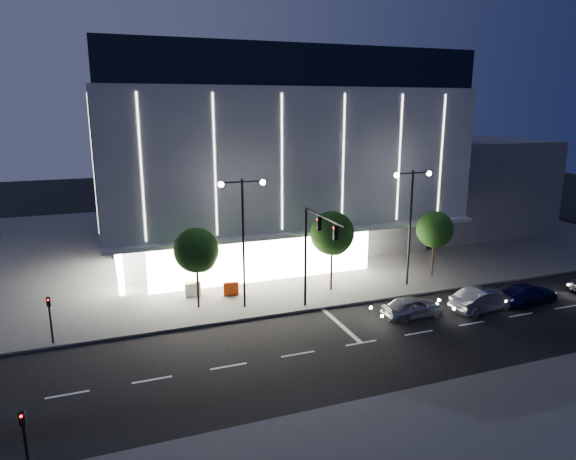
# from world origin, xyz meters

# --- Properties ---
(ground) EXTENTS (160.00, 160.00, 0.00)m
(ground) POSITION_xyz_m (0.00, 0.00, 0.00)
(ground) COLOR black
(ground) RESTS_ON ground
(sidewalk_museum) EXTENTS (70.00, 40.00, 0.15)m
(sidewalk_museum) POSITION_xyz_m (5.00, 24.00, 0.07)
(sidewalk_museum) COLOR #474747
(sidewalk_museum) RESTS_ON ground
(sidewalk_near) EXTENTS (70.00, 10.00, 0.15)m
(sidewalk_near) POSITION_xyz_m (5.00, -12.00, 0.07)
(sidewalk_near) COLOR #474747
(sidewalk_near) RESTS_ON ground
(museum) EXTENTS (30.00, 25.80, 18.00)m
(museum) POSITION_xyz_m (2.98, 22.31, 9.27)
(museum) COLOR #4C4C51
(museum) RESTS_ON ground
(annex_building) EXTENTS (16.00, 20.00, 10.00)m
(annex_building) POSITION_xyz_m (26.00, 24.00, 5.00)
(annex_building) COLOR #4C4C51
(annex_building) RESTS_ON ground
(traffic_mast) EXTENTS (0.33, 5.89, 7.07)m
(traffic_mast) POSITION_xyz_m (1.00, 3.34, 5.03)
(traffic_mast) COLOR black
(traffic_mast) RESTS_ON ground
(street_lamp_west) EXTENTS (3.16, 0.36, 9.00)m
(street_lamp_west) POSITION_xyz_m (-3.00, 6.00, 5.96)
(street_lamp_west) COLOR black
(street_lamp_west) RESTS_ON ground
(street_lamp_east) EXTENTS (3.16, 0.36, 9.00)m
(street_lamp_east) POSITION_xyz_m (10.00, 6.00, 5.96)
(street_lamp_east) COLOR black
(street_lamp_east) RESTS_ON ground
(ped_signal_far) EXTENTS (0.22, 0.24, 3.00)m
(ped_signal_far) POSITION_xyz_m (-15.00, 4.50, 1.89)
(ped_signal_far) COLOR black
(ped_signal_far) RESTS_ON ground
(ped_signal_near) EXTENTS (0.22, 0.24, 3.00)m
(ped_signal_near) POSITION_xyz_m (-15.00, -7.50, 1.89)
(ped_signal_near) COLOR black
(ped_signal_near) RESTS_ON ground
(tree_left) EXTENTS (3.02, 3.02, 5.72)m
(tree_left) POSITION_xyz_m (-5.97, 7.02, 4.03)
(tree_left) COLOR black
(tree_left) RESTS_ON ground
(tree_mid) EXTENTS (3.25, 3.25, 6.15)m
(tree_mid) POSITION_xyz_m (4.03, 7.02, 4.33)
(tree_mid) COLOR black
(tree_mid) RESTS_ON ground
(tree_right) EXTENTS (2.91, 2.91, 5.51)m
(tree_right) POSITION_xyz_m (13.03, 7.02, 3.88)
(tree_right) COLOR black
(tree_right) RESTS_ON ground
(car_lead) EXTENTS (4.21, 1.76, 1.42)m
(car_lead) POSITION_xyz_m (7.00, 0.74, 0.71)
(car_lead) COLOR #9DA0A5
(car_lead) RESTS_ON ground
(car_second) EXTENTS (4.95, 2.18, 1.58)m
(car_second) POSITION_xyz_m (12.16, 0.05, 0.79)
(car_second) COLOR #98999F
(car_second) RESTS_ON ground
(car_third) EXTENTS (4.89, 2.38, 1.37)m
(car_third) POSITION_xyz_m (16.10, 0.09, 0.69)
(car_third) COLOR #111242
(car_third) RESTS_ON ground
(barrier_a) EXTENTS (1.13, 0.48, 1.00)m
(barrier_a) POSITION_xyz_m (-5.94, 9.39, 0.65)
(barrier_a) COLOR orange
(barrier_a) RESTS_ON sidewalk_museum
(barrier_b) EXTENTS (1.12, 0.35, 1.00)m
(barrier_b) POSITION_xyz_m (-6.02, 9.20, 0.65)
(barrier_b) COLOR white
(barrier_b) RESTS_ON sidewalk_museum
(barrier_c) EXTENTS (1.12, 0.39, 1.00)m
(barrier_c) POSITION_xyz_m (-3.35, 8.42, 0.65)
(barrier_c) COLOR #EF410D
(barrier_c) RESTS_ON sidewalk_museum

